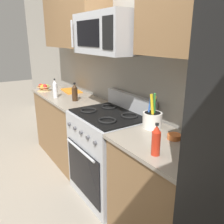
{
  "coord_description": "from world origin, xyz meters",
  "views": [
    {
      "loc": [
        1.89,
        -0.56,
        1.65
      ],
      "look_at": [
        0.25,
        0.52,
        1.03
      ],
      "focal_mm": 37.79,
      "sensor_mm": 36.0,
      "label": 1
    }
  ],
  "objects_px": {
    "fruit_basket": "(44,88)",
    "bottle_vinegar": "(55,89)",
    "apple_loose": "(41,86)",
    "utensil_crock": "(152,119)",
    "bottle_soy": "(75,93)",
    "cutting_board": "(71,91)",
    "microwave": "(110,34)",
    "prep_bowl": "(174,136)",
    "range_oven": "(109,154)",
    "bottle_hot_sauce": "(156,141)"
  },
  "relations": [
    {
      "from": "cutting_board",
      "to": "bottle_soy",
      "type": "xyz_separation_m",
      "value": [
        0.52,
        -0.18,
        0.09
      ]
    },
    {
      "from": "bottle_hot_sauce",
      "to": "cutting_board",
      "type": "bearing_deg",
      "value": 171.08
    },
    {
      "from": "range_oven",
      "to": "utensil_crock",
      "type": "height_order",
      "value": "utensil_crock"
    },
    {
      "from": "cutting_board",
      "to": "bottle_vinegar",
      "type": "relative_size",
      "value": 1.53
    },
    {
      "from": "bottle_vinegar",
      "to": "utensil_crock",
      "type": "bearing_deg",
      "value": 11.62
    },
    {
      "from": "range_oven",
      "to": "apple_loose",
      "type": "height_order",
      "value": "range_oven"
    },
    {
      "from": "fruit_basket",
      "to": "bottle_hot_sauce",
      "type": "height_order",
      "value": "bottle_hot_sauce"
    },
    {
      "from": "apple_loose",
      "to": "bottle_soy",
      "type": "xyz_separation_m",
      "value": [
        0.91,
        0.14,
        0.06
      ]
    },
    {
      "from": "bottle_soy",
      "to": "bottle_vinegar",
      "type": "height_order",
      "value": "bottle_vinegar"
    },
    {
      "from": "microwave",
      "to": "prep_bowl",
      "type": "xyz_separation_m",
      "value": [
        0.77,
        0.08,
        -0.75
      ]
    },
    {
      "from": "microwave",
      "to": "fruit_basket",
      "type": "height_order",
      "value": "microwave"
    },
    {
      "from": "range_oven",
      "to": "prep_bowl",
      "type": "distance_m",
      "value": 0.9
    },
    {
      "from": "fruit_basket",
      "to": "apple_loose",
      "type": "xyz_separation_m",
      "value": [
        -0.15,
        0.0,
        -0.0
      ]
    },
    {
      "from": "bottle_soy",
      "to": "bottle_vinegar",
      "type": "relative_size",
      "value": 0.92
    },
    {
      "from": "bottle_hot_sauce",
      "to": "prep_bowl",
      "type": "height_order",
      "value": "bottle_hot_sauce"
    },
    {
      "from": "range_oven",
      "to": "utensil_crock",
      "type": "bearing_deg",
      "value": 14.4
    },
    {
      "from": "bottle_soy",
      "to": "fruit_basket",
      "type": "bearing_deg",
      "value": -169.68
    },
    {
      "from": "bottle_hot_sauce",
      "to": "prep_bowl",
      "type": "distance_m",
      "value": 0.32
    },
    {
      "from": "microwave",
      "to": "bottle_soy",
      "type": "height_order",
      "value": "microwave"
    },
    {
      "from": "microwave",
      "to": "fruit_basket",
      "type": "relative_size",
      "value": 3.79
    },
    {
      "from": "prep_bowl",
      "to": "fruit_basket",
      "type": "bearing_deg",
      "value": -172.67
    },
    {
      "from": "utensil_crock",
      "to": "bottle_hot_sauce",
      "type": "height_order",
      "value": "utensil_crock"
    },
    {
      "from": "utensil_crock",
      "to": "bottle_soy",
      "type": "relative_size",
      "value": 1.39
    },
    {
      "from": "range_oven",
      "to": "bottle_hot_sauce",
      "type": "xyz_separation_m",
      "value": [
        0.87,
        -0.19,
        0.54
      ]
    },
    {
      "from": "utensil_crock",
      "to": "bottle_hot_sauce",
      "type": "relative_size",
      "value": 1.4
    },
    {
      "from": "cutting_board",
      "to": "bottle_vinegar",
      "type": "height_order",
      "value": "bottle_vinegar"
    },
    {
      "from": "range_oven",
      "to": "bottle_soy",
      "type": "bearing_deg",
      "value": -176.62
    },
    {
      "from": "utensil_crock",
      "to": "cutting_board",
      "type": "distance_m",
      "value": 1.72
    },
    {
      "from": "fruit_basket",
      "to": "cutting_board",
      "type": "bearing_deg",
      "value": 53.17
    },
    {
      "from": "microwave",
      "to": "cutting_board",
      "type": "distance_m",
      "value": 1.44
    },
    {
      "from": "utensil_crock",
      "to": "bottle_hot_sauce",
      "type": "xyz_separation_m",
      "value": [
        0.38,
        -0.32,
        0.03
      ]
    },
    {
      "from": "fruit_basket",
      "to": "bottle_vinegar",
      "type": "bearing_deg",
      "value": 0.02
    },
    {
      "from": "utensil_crock",
      "to": "bottle_hot_sauce",
      "type": "distance_m",
      "value": 0.49
    },
    {
      "from": "bottle_soy",
      "to": "prep_bowl",
      "type": "distance_m",
      "value": 1.48
    },
    {
      "from": "microwave",
      "to": "prep_bowl",
      "type": "bearing_deg",
      "value": 6.02
    },
    {
      "from": "bottle_hot_sauce",
      "to": "fruit_basket",
      "type": "bearing_deg",
      "value": 179.78
    },
    {
      "from": "cutting_board",
      "to": "prep_bowl",
      "type": "relative_size",
      "value": 3.5
    },
    {
      "from": "apple_loose",
      "to": "cutting_board",
      "type": "distance_m",
      "value": 0.5
    },
    {
      "from": "microwave",
      "to": "fruit_basket",
      "type": "bearing_deg",
      "value": -171.98
    },
    {
      "from": "utensil_crock",
      "to": "bottle_hot_sauce",
      "type": "bearing_deg",
      "value": -39.86
    },
    {
      "from": "fruit_basket",
      "to": "bottle_soy",
      "type": "bearing_deg",
      "value": 10.32
    },
    {
      "from": "microwave",
      "to": "fruit_basket",
      "type": "distance_m",
      "value": 1.64
    },
    {
      "from": "bottle_hot_sauce",
      "to": "bottle_soy",
      "type": "distance_m",
      "value": 1.58
    },
    {
      "from": "range_oven",
      "to": "fruit_basket",
      "type": "relative_size",
      "value": 5.53
    },
    {
      "from": "apple_loose",
      "to": "cutting_board",
      "type": "xyz_separation_m",
      "value": [
        0.39,
        0.32,
        -0.03
      ]
    },
    {
      "from": "fruit_basket",
      "to": "bottle_soy",
      "type": "xyz_separation_m",
      "value": [
        0.76,
        0.14,
        0.06
      ]
    },
    {
      "from": "cutting_board",
      "to": "apple_loose",
      "type": "bearing_deg",
      "value": -140.78
    },
    {
      "from": "range_oven",
      "to": "bottle_vinegar",
      "type": "bearing_deg",
      "value": -169.78
    },
    {
      "from": "bottle_soy",
      "to": "prep_bowl",
      "type": "xyz_separation_m",
      "value": [
        1.47,
        0.15,
        -0.08
      ]
    },
    {
      "from": "fruit_basket",
      "to": "apple_loose",
      "type": "height_order",
      "value": "fruit_basket"
    }
  ]
}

